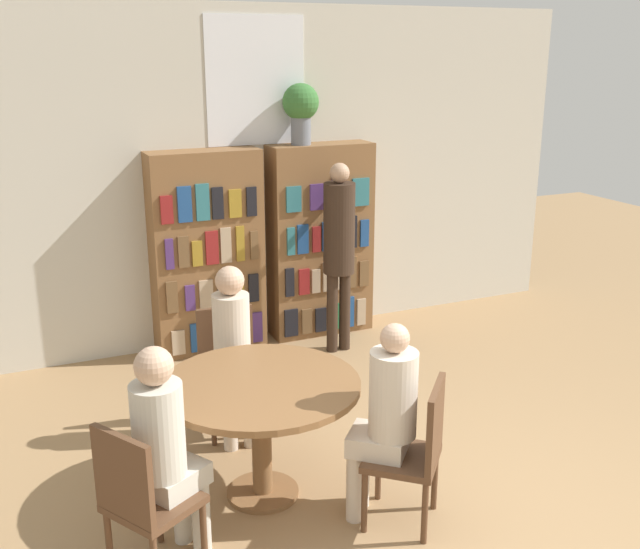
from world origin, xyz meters
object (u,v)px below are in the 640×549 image
object	(u,v)px
seated_reader_back	(165,442)
bookshelf_left	(207,253)
flower_vase	(301,107)
librarian_standing	(339,240)
chair_near_camera	(141,497)
seated_reader_right	(385,411)
reading_table	(261,402)
bookshelf_right	(321,241)
seated_reader_left	(233,344)
chair_left_side	(229,364)
chair_far_side	(416,448)

from	to	relation	value
seated_reader_back	bookshelf_left	bearing A→B (deg)	129.42
flower_vase	librarian_standing	distance (m)	1.22
chair_near_camera	seated_reader_right	size ratio (longest dim) A/B	0.72
bookshelf_left	seated_reader_right	world-z (taller)	bookshelf_left
reading_table	flower_vase	bearing A→B (deg)	61.92
bookshelf_right	seated_reader_left	bearing A→B (deg)	-130.28
bookshelf_right	seated_reader_left	size ratio (longest dim) A/B	1.45
bookshelf_left	chair_near_camera	bearing A→B (deg)	-112.43
bookshelf_right	flower_vase	world-z (taller)	flower_vase
flower_vase	chair_left_side	world-z (taller)	flower_vase
bookshelf_left	chair_near_camera	world-z (taller)	bookshelf_left
bookshelf_left	seated_reader_back	xyz separation A→B (m)	(-1.03, -2.77, -0.19)
chair_near_camera	seated_reader_right	xyz separation A→B (m)	(1.36, -0.03, 0.20)
librarian_standing	chair_far_side	bearing A→B (deg)	-106.06
chair_left_side	seated_reader_left	size ratio (longest dim) A/B	0.70
seated_reader_left	seated_reader_back	xyz separation A→B (m)	(-0.73, -1.13, 0.00)
seated_reader_back	reading_table	bearing A→B (deg)	90.00
chair_near_camera	chair_left_side	xyz separation A→B (m)	(0.90, 1.40, 0.00)
chair_near_camera	librarian_standing	xyz separation A→B (m)	(2.22, 2.36, 0.54)
chair_far_side	seated_reader_left	distance (m)	1.52
seated_reader_left	chair_near_camera	bearing A→B (deg)	59.88
bookshelf_left	librarian_standing	size ratio (longest dim) A/B	1.06
flower_vase	librarian_standing	world-z (taller)	flower_vase
chair_near_camera	seated_reader_right	bearing A→B (deg)	58.43
chair_far_side	seated_reader_left	size ratio (longest dim) A/B	0.70
seated_reader_right	flower_vase	bearing A→B (deg)	27.85
bookshelf_right	seated_reader_right	xyz separation A→B (m)	(-0.91, -2.89, -0.21)
flower_vase	seated_reader_left	bearing A→B (deg)	-126.13
flower_vase	chair_near_camera	xyz separation A→B (m)	(-2.08, -2.86, -1.64)
librarian_standing	reading_table	bearing A→B (deg)	-126.88
seated_reader_right	librarian_standing	world-z (taller)	librarian_standing
bookshelf_right	chair_near_camera	distance (m)	3.67
librarian_standing	bookshelf_right	bearing A→B (deg)	84.29
chair_far_side	seated_reader_back	distance (m)	1.38
flower_vase	bookshelf_left	bearing A→B (deg)	-179.70
chair_near_camera	seated_reader_left	distance (m)	1.52
seated_reader_back	seated_reader_left	bearing A→B (deg)	116.97
seated_reader_right	seated_reader_back	xyz separation A→B (m)	(-1.21, 0.12, 0.02)
chair_far_side	bookshelf_right	bearing A→B (deg)	27.37
bookshelf_left	seated_reader_left	bearing A→B (deg)	-100.36
flower_vase	reading_table	size ratio (longest dim) A/B	0.45
bookshelf_left	seated_reader_back	distance (m)	2.96
seated_reader_back	librarian_standing	distance (m)	3.08
chair_left_side	chair_far_side	distance (m)	1.66
bookshelf_left	bookshelf_right	world-z (taller)	same
bookshelf_left	chair_near_camera	xyz separation A→B (m)	(-1.18, -2.86, -0.41)
seated_reader_left	bookshelf_left	bearing A→B (deg)	-94.60
bookshelf_left	seated_reader_left	size ratio (longest dim) A/B	1.45
chair_far_side	seated_reader_left	bearing A→B (deg)	66.12
chair_left_side	seated_reader_back	distance (m)	1.52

